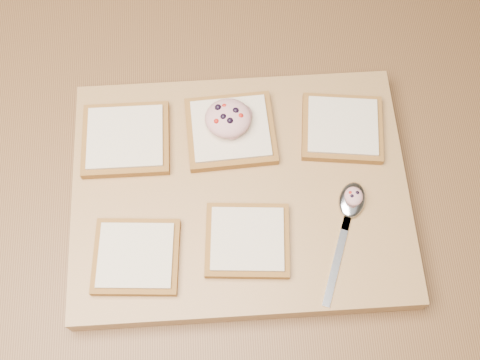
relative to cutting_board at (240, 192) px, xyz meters
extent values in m
plane|color=#515459|center=(0.09, -0.01, -0.92)|extent=(4.00, 4.00, 0.00)
cube|color=slate|center=(0.09, -0.01, -0.50)|extent=(1.90, 0.75, 0.84)
cube|color=brown|center=(0.09, -0.01, -0.05)|extent=(2.00, 0.80, 0.06)
cube|color=#9F6D44|center=(0.00, 0.00, 0.00)|extent=(0.48, 0.36, 0.04)
cube|color=brown|center=(-0.16, 0.08, 0.03)|extent=(0.13, 0.12, 0.01)
cube|color=beige|center=(-0.16, 0.08, 0.03)|extent=(0.11, 0.10, 0.00)
cube|color=brown|center=(-0.01, 0.09, 0.03)|extent=(0.13, 0.12, 0.01)
cube|color=beige|center=(-0.01, 0.09, 0.03)|extent=(0.11, 0.10, 0.00)
cube|color=brown|center=(0.16, 0.08, 0.03)|extent=(0.13, 0.12, 0.01)
cube|color=beige|center=(0.16, 0.08, 0.03)|extent=(0.11, 0.10, 0.00)
cube|color=brown|center=(-0.15, -0.09, 0.03)|extent=(0.12, 0.11, 0.01)
cube|color=beige|center=(-0.15, -0.09, 0.03)|extent=(0.10, 0.10, 0.00)
cube|color=brown|center=(0.01, -0.08, 0.03)|extent=(0.12, 0.11, 0.01)
cube|color=beige|center=(0.01, -0.08, 0.03)|extent=(0.10, 0.10, 0.00)
ellipsoid|color=#D9938B|center=(-0.01, 0.09, 0.05)|extent=(0.07, 0.06, 0.03)
sphere|color=black|center=(0.00, 0.10, 0.06)|extent=(0.01, 0.01, 0.01)
sphere|color=black|center=(-0.02, 0.11, 0.06)|extent=(0.01, 0.01, 0.01)
sphere|color=black|center=(-0.01, 0.08, 0.06)|extent=(0.01, 0.01, 0.01)
sphere|color=black|center=(-0.02, 0.09, 0.06)|extent=(0.01, 0.01, 0.01)
sphere|color=#A5140C|center=(0.01, 0.09, 0.06)|extent=(0.01, 0.01, 0.01)
sphere|color=#A5140C|center=(-0.02, 0.11, 0.06)|extent=(0.01, 0.01, 0.01)
sphere|color=#A5140C|center=(-0.03, 0.08, 0.06)|extent=(0.01, 0.01, 0.01)
ellipsoid|color=silver|center=(0.15, -0.03, 0.03)|extent=(0.05, 0.06, 0.01)
cube|color=silver|center=(0.15, -0.06, 0.02)|extent=(0.02, 0.04, 0.00)
cube|color=silver|center=(0.12, -0.11, 0.02)|extent=(0.06, 0.13, 0.00)
ellipsoid|color=#D9938B|center=(0.15, -0.03, 0.04)|extent=(0.03, 0.03, 0.01)
sphere|color=black|center=(0.16, -0.03, 0.04)|extent=(0.01, 0.01, 0.01)
sphere|color=black|center=(0.15, -0.03, 0.04)|extent=(0.01, 0.01, 0.01)
sphere|color=#A5140C|center=(0.15, -0.03, 0.04)|extent=(0.01, 0.01, 0.01)
camera|label=1|loc=(-0.02, -0.32, 0.81)|focal=45.00mm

